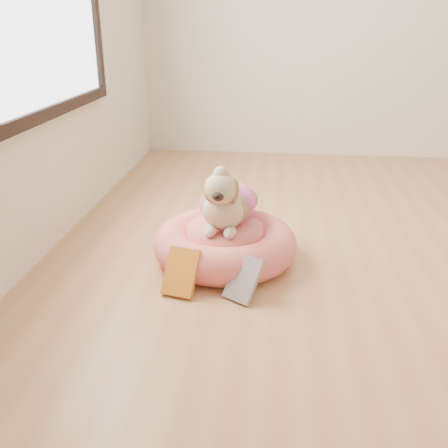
# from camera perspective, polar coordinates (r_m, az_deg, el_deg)

# --- Properties ---
(pet_bed) EXTENTS (0.69, 0.69, 0.18)m
(pet_bed) POSITION_cam_1_polar(r_m,az_deg,el_deg) (2.40, 0.13, -2.27)
(pet_bed) COLOR #F4685F
(pet_bed) RESTS_ON floor
(dog) EXTENTS (0.35, 0.47, 0.33)m
(dog) POSITION_cam_1_polar(r_m,az_deg,el_deg) (2.32, 0.32, 3.68)
(dog) COLOR brown
(dog) RESTS_ON pet_bed
(book_yellow) EXTENTS (0.17, 0.17, 0.19)m
(book_yellow) POSITION_cam_1_polar(r_m,az_deg,el_deg) (2.13, -4.94, -5.51)
(book_yellow) COLOR gold
(book_yellow) RESTS_ON floor
(book_white) EXTENTS (0.18, 0.18, 0.17)m
(book_white) POSITION_cam_1_polar(r_m,az_deg,el_deg) (2.08, 2.23, -6.27)
(book_white) COLOR white
(book_white) RESTS_ON floor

